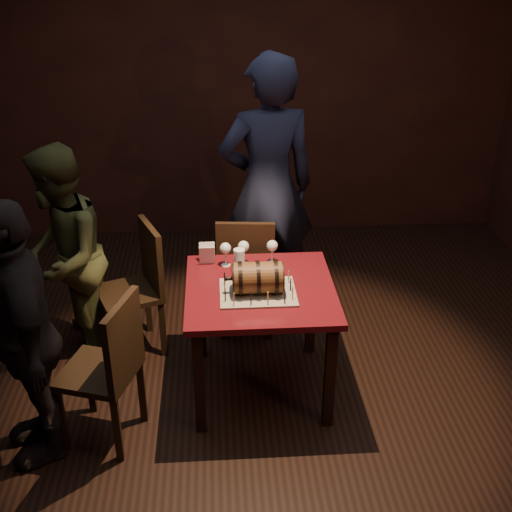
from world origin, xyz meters
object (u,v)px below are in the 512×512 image
wine_glass_left (225,249)px  chair_left_rear (139,282)px  pub_table (260,303)px  wine_glass_mid (244,247)px  barrel_cake (258,278)px  chair_left_front (110,364)px  person_left_rear (63,258)px  person_back (268,189)px  chair_back (246,270)px  person_left_front (24,334)px  pint_of_ale (239,261)px  wine_glass_right (272,247)px

wine_glass_left → chair_left_rear: bearing=159.0°
pub_table → wine_glass_mid: 0.40m
barrel_cake → chair_left_rear: size_ratio=0.38×
chair_left_front → person_left_rear: person_left_rear is taller
barrel_cake → wine_glass_left: barrel_cake is taller
pub_table → person_left_rear: person_left_rear is taller
chair_left_rear → person_left_rear: size_ratio=0.62×
wine_glass_mid → person_back: size_ratio=0.08×
pub_table → person_left_rear: bearing=159.9°
chair_left_front → chair_back: bearing=52.3°
wine_glass_left → person_left_front: bearing=-145.6°
pub_table → barrel_cake: 0.23m
wine_glass_left → person_back: size_ratio=0.08×
barrel_cake → person_left_front: size_ratio=0.23×
person_back → person_left_rear: person_back is taller
chair_left_rear → person_left_rear: (-0.48, -0.06, 0.23)m
wine_glass_mid → pint_of_ale: 0.11m
pub_table → pint_of_ale: pint_of_ale is taller
chair_back → chair_left_rear: (-0.74, -0.13, 0.00)m
barrel_cake → chair_left_front: barrel_cake is taller
chair_back → wine_glass_left: bearing=-112.6°
wine_glass_right → person_left_rear: (-1.37, 0.15, -0.11)m
wine_glass_left → chair_left_rear: (-0.59, 0.23, -0.35)m
pub_table → person_back: 1.10m
person_left_front → pub_table: bearing=87.8°
pub_table → wine_glass_right: (0.10, 0.31, 0.23)m
chair_back → chair_left_rear: bearing=-170.1°
chair_back → chair_left_front: (-0.81, -1.06, 0.00)m
barrel_cake → chair_back: (-0.03, 0.72, -0.33)m
chair_left_rear → person_left_front: bearing=-117.0°
chair_left_rear → person_left_front: person_left_front is taller
barrel_cake → pint_of_ale: (-0.10, 0.29, -0.03)m
wine_glass_mid → person_back: (0.21, 0.72, 0.12)m
chair_left_front → person_left_front: size_ratio=0.60×
wine_glass_left → person_left_front: person_left_front is taller
chair_left_front → person_back: bearing=55.4°
wine_glass_right → pint_of_ale: size_ratio=1.07×
wine_glass_left → chair_back: size_ratio=0.17×
chair_back → person_back: 0.63m
wine_glass_mid → wine_glass_right: size_ratio=1.00×
wine_glass_left → person_back: (0.33, 0.74, 0.12)m
pub_table → pint_of_ale: 0.31m
pint_of_ale → chair_back: size_ratio=0.16×
chair_left_front → pint_of_ale: bearing=39.7°
pint_of_ale → person_left_front: (-1.17, -0.67, -0.05)m
wine_glass_mid → chair_left_rear: chair_left_rear is taller
chair_left_rear → person_back: 1.15m
pub_table → person_back: size_ratio=0.46×
chair_left_front → person_left_rear: 0.98m
person_back → person_left_front: (-1.41, -1.49, -0.21)m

